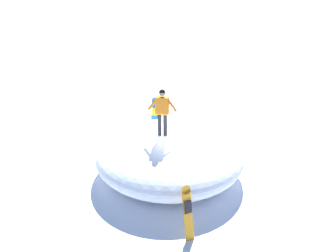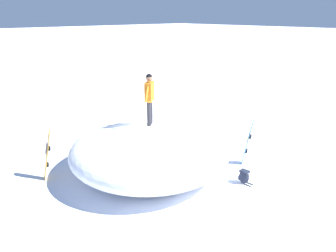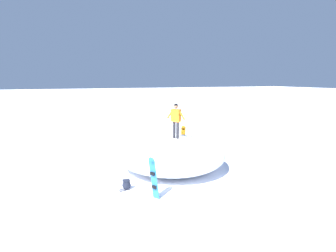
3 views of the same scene
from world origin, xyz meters
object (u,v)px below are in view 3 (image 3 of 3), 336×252
object	(u,v)px
backpack_near	(127,185)
snowboarder_standing	(176,118)
snowboard_primary_upright	(154,178)
snowboard_secondary_upright	(183,138)

from	to	relation	value
backpack_near	snowboarder_standing	bearing A→B (deg)	-151.68
backpack_near	snowboard_primary_upright	bearing A→B (deg)	121.26
snowboard_secondary_upright	backpack_near	world-z (taller)	snowboard_secondary_upright
snowboard_secondary_upright	backpack_near	bearing A→B (deg)	44.28
snowboarder_standing	backpack_near	world-z (taller)	snowboarder_standing
snowboard_primary_upright	snowboard_secondary_upright	bearing A→B (deg)	-123.56
snowboard_primary_upright	backpack_near	distance (m)	1.62
snowboard_primary_upright	backpack_near	world-z (taller)	snowboard_primary_upright
snowboarder_standing	backpack_near	distance (m)	4.03
snowboard_primary_upright	snowboard_secondary_upright	world-z (taller)	snowboard_primary_upright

